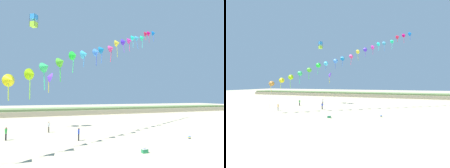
{
  "view_description": "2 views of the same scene",
  "coord_description": "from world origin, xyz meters",
  "views": [
    {
      "loc": [
        -9.88,
        -12.4,
        5.31
      ],
      "look_at": [
        0.04,
        13.4,
        7.07
      ],
      "focal_mm": 32.0,
      "sensor_mm": 36.0,
      "label": 1
    },
    {
      "loc": [
        9.62,
        -19.98,
        6.07
      ],
      "look_at": [
        -0.07,
        9.17,
        5.92
      ],
      "focal_mm": 24.0,
      "sensor_mm": 36.0,
      "label": 2
    }
  ],
  "objects": [
    {
      "name": "ground_plane",
      "position": [
        0.0,
        0.0,
        0.0
      ],
      "size": [
        240.0,
        240.0,
        0.0
      ],
      "primitive_type": "plane",
      "color": "#C1B28E"
    },
    {
      "name": "dune_ridge",
      "position": [
        0.0,
        48.92,
        0.97
      ],
      "size": [
        120.0,
        9.74,
        1.94
      ],
      "color": "tan",
      "rests_on": "ground"
    },
    {
      "name": "person_near_left",
      "position": [
        -13.12,
        15.25,
        0.92
      ],
      "size": [
        0.27,
        0.55,
        1.6
      ],
      "color": "black",
      "rests_on": "ground"
    },
    {
      "name": "person_mid_center",
      "position": [
        -4.87,
        11.9,
        0.9
      ],
      "size": [
        0.34,
        0.5,
        1.55
      ],
      "color": "black",
      "rests_on": "ground"
    },
    {
      "name": "person_far_left",
      "position": [
        -7.92,
        19.0,
        0.94
      ],
      "size": [
        0.46,
        0.46,
        1.63
      ],
      "color": "#726656",
      "rests_on": "ground"
    },
    {
      "name": "kite_banner_string",
      "position": [
        1.01,
        16.26,
        13.15
      ],
      "size": [
        31.34,
        23.05,
        20.78
      ],
      "color": "#C88232"
    },
    {
      "name": "large_kite_low_lead",
      "position": [
        -7.75,
        23.62,
        8.66
      ],
      "size": [
        1.42,
        2.01,
        3.64
      ],
      "color": "#6937E4"
    },
    {
      "name": "large_kite_mid_trail",
      "position": [
        -10.41,
        22.86,
        18.05
      ],
      "size": [
        1.34,
        1.34,
        2.13
      ],
      "color": "#A2E335"
    },
    {
      "name": "beach_cooler",
      "position": [
        -0.1,
        4.39,
        0.21
      ],
      "size": [
        0.58,
        0.41,
        0.46
      ],
      "color": "#23844C",
      "rests_on": "ground"
    },
    {
      "name": "beach_ball",
      "position": [
        8.49,
        8.03,
        0.18
      ],
      "size": [
        0.36,
        0.36,
        0.36
      ],
      "color": "blue",
      "rests_on": "ground"
    }
  ]
}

